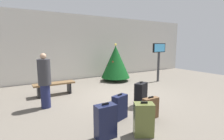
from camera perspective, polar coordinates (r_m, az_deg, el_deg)
The scene contains 11 objects.
ground_plane at distance 6.47m, azimuth 2.32°, elevation -8.73°, with size 16.00×16.00×0.00m, color #665E54.
back_wall at distance 9.66m, azimuth -10.55°, elevation 7.60°, with size 16.00×0.20×3.53m, color beige.
holiday_tree at distance 8.88m, azimuth 1.22°, elevation 2.83°, with size 1.51×1.51×1.98m.
flight_info_kiosk at distance 9.01m, azimuth 15.64°, elevation 4.99°, with size 0.94×0.20×1.99m.
waiting_bench at distance 6.84m, azimuth -18.99°, elevation -5.10°, with size 1.52×0.44×0.48m.
traveller_0 at distance 5.48m, azimuth -21.92°, elevation -3.08°, with size 0.52×0.52×1.68m.
suitcase_0 at distance 3.79m, azimuth 10.70°, elevation -16.16°, with size 0.49×0.44×0.76m.
suitcase_1 at distance 5.43m, azimuth 9.76°, elevation -8.18°, with size 0.50×0.42×0.79m.
suitcase_2 at distance 4.65m, azimuth 12.96°, elevation -12.47°, with size 0.45×0.17×0.60m.
suitcase_3 at distance 4.50m, azimuth 2.65°, elevation -12.45°, with size 0.47×0.33×0.68m.
suitcase_4 at distance 3.65m, azimuth -2.23°, elevation -17.04°, with size 0.43×0.26×0.76m.
Camera 1 is at (-3.40, -5.14, 1.96)m, focal length 26.93 mm.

